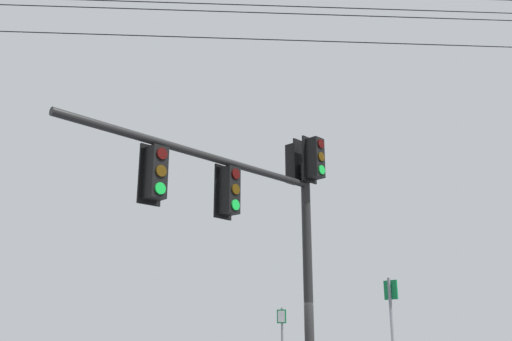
% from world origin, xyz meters
% --- Properties ---
extents(signal_mast_assembly, '(5.31, 3.74, 6.10)m').
position_xyz_m(signal_mast_assembly, '(-1.40, -0.01, 4.36)').
color(signal_mast_assembly, black).
rests_on(signal_mast_assembly, ground).
extents(route_sign_primary, '(0.17, 0.36, 3.06)m').
position_xyz_m(route_sign_primary, '(1.64, 0.87, 1.88)').
color(route_sign_primary, slate).
rests_on(route_sign_primary, ground).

